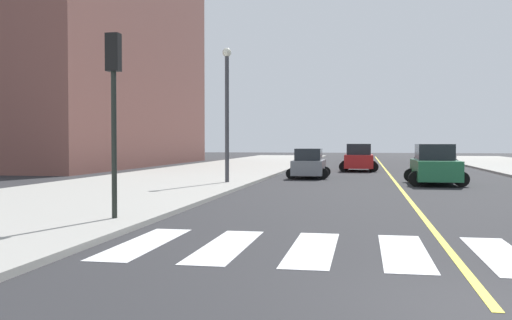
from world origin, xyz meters
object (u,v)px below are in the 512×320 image
(car_silver_fourth, at_px, (442,156))
(car_red_fifth, at_px, (359,158))
(traffic_light_far_corner, at_px, (114,89))
(car_blue_third, at_px, (427,154))
(car_green_nearest, at_px, (435,166))
(street_lamp, at_px, (227,102))
(car_gray_second, at_px, (309,164))

(car_silver_fourth, relative_size, car_red_fifth, 0.93)
(car_silver_fourth, xyz_separation_m, traffic_light_far_corner, (-13.33, -39.29, 2.69))
(car_blue_third, relative_size, car_silver_fourth, 0.92)
(car_green_nearest, bearing_deg, street_lamp, 12.26)
(traffic_light_far_corner, relative_size, street_lamp, 0.73)
(traffic_light_far_corner, bearing_deg, car_green_nearest, 58.34)
(car_green_nearest, relative_size, car_silver_fourth, 1.09)
(car_gray_second, xyz_separation_m, car_blue_third, (9.97, 30.67, -0.01))
(traffic_light_far_corner, height_order, street_lamp, street_lamp)
(traffic_light_far_corner, bearing_deg, car_gray_second, 80.88)
(car_red_fifth, xyz_separation_m, traffic_light_far_corner, (-6.15, -29.56, 2.63))
(car_green_nearest, xyz_separation_m, car_red_fifth, (-3.94, 13.21, -0.02))
(car_gray_second, distance_m, car_blue_third, 32.25)
(car_green_nearest, xyz_separation_m, traffic_light_far_corner, (-10.08, -16.35, 2.61))
(car_blue_third, xyz_separation_m, car_silver_fourth, (0.09, -11.79, 0.07))
(car_green_nearest, xyz_separation_m, street_lamp, (-10.33, -2.32, 3.20))
(car_gray_second, bearing_deg, car_green_nearest, -31.37)
(street_lamp, bearing_deg, car_red_fifth, 67.62)
(car_green_nearest, height_order, traffic_light_far_corner, traffic_light_far_corner)
(car_green_nearest, distance_m, street_lamp, 11.06)
(car_gray_second, bearing_deg, car_silver_fourth, 61.41)
(car_gray_second, bearing_deg, traffic_light_far_corner, -99.67)
(car_gray_second, height_order, car_red_fifth, car_red_fifth)
(car_blue_third, distance_m, car_red_fifth, 22.66)
(car_gray_second, xyz_separation_m, car_red_fifth, (2.87, 9.15, 0.12))
(car_gray_second, relative_size, traffic_light_far_corner, 0.82)
(car_red_fifth, height_order, street_lamp, street_lamp)
(car_blue_third, height_order, car_silver_fourth, car_silver_fourth)
(car_green_nearest, relative_size, street_lamp, 0.69)
(street_lamp, bearing_deg, car_green_nearest, 12.68)
(car_silver_fourth, height_order, traffic_light_far_corner, traffic_light_far_corner)
(car_green_nearest, xyz_separation_m, car_gray_second, (-6.81, 4.06, -0.13))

